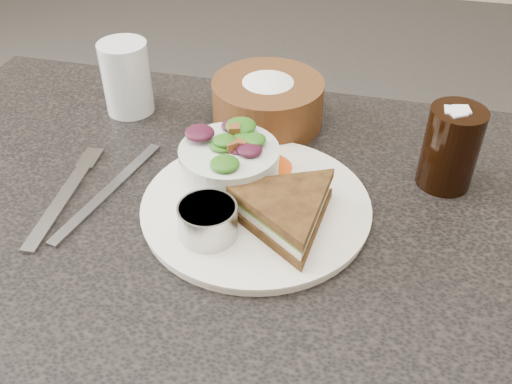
{
  "coord_description": "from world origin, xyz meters",
  "views": [
    {
      "loc": [
        0.17,
        -0.5,
        1.22
      ],
      "look_at": [
        0.04,
        0.03,
        0.78
      ],
      "focal_mm": 40.0,
      "sensor_mm": 36.0,
      "label": 1
    }
  ],
  "objects_px": {
    "dinner_plate": "(256,207)",
    "salad_bowl": "(229,159)",
    "sandwich": "(285,210)",
    "cola_glass": "(452,144)",
    "bread_basket": "(268,95)",
    "water_glass": "(127,78)",
    "dressing_ramekin": "(208,221)"
  },
  "relations": [
    {
      "from": "bread_basket",
      "to": "water_glass",
      "type": "bearing_deg",
      "value": -176.59
    },
    {
      "from": "salad_bowl",
      "to": "dressing_ramekin",
      "type": "distance_m",
      "value": 0.1
    },
    {
      "from": "bread_basket",
      "to": "cola_glass",
      "type": "xyz_separation_m",
      "value": [
        0.26,
        -0.09,
        0.01
      ]
    },
    {
      "from": "salad_bowl",
      "to": "water_glass",
      "type": "bearing_deg",
      "value": 142.32
    },
    {
      "from": "dressing_ramekin",
      "to": "bread_basket",
      "type": "xyz_separation_m",
      "value": [
        0.01,
        0.27,
        0.01
      ]
    },
    {
      "from": "sandwich",
      "to": "cola_glass",
      "type": "relative_size",
      "value": 1.33
    },
    {
      "from": "dressing_ramekin",
      "to": "water_glass",
      "type": "height_order",
      "value": "water_glass"
    },
    {
      "from": "sandwich",
      "to": "water_glass",
      "type": "height_order",
      "value": "water_glass"
    },
    {
      "from": "dressing_ramekin",
      "to": "bread_basket",
      "type": "bearing_deg",
      "value": 88.17
    },
    {
      "from": "water_glass",
      "to": "dinner_plate",
      "type": "bearing_deg",
      "value": -37.72
    },
    {
      "from": "sandwich",
      "to": "cola_glass",
      "type": "xyz_separation_m",
      "value": [
        0.19,
        0.14,
        0.03
      ]
    },
    {
      "from": "dinner_plate",
      "to": "cola_glass",
      "type": "relative_size",
      "value": 2.3
    },
    {
      "from": "dinner_plate",
      "to": "salad_bowl",
      "type": "xyz_separation_m",
      "value": [
        -0.04,
        0.03,
        0.04
      ]
    },
    {
      "from": "salad_bowl",
      "to": "dinner_plate",
      "type": "bearing_deg",
      "value": -37.88
    },
    {
      "from": "salad_bowl",
      "to": "water_glass",
      "type": "xyz_separation_m",
      "value": [
        -0.21,
        0.16,
        0.01
      ]
    },
    {
      "from": "salad_bowl",
      "to": "water_glass",
      "type": "relative_size",
      "value": 1.13
    },
    {
      "from": "sandwich",
      "to": "dinner_plate",
      "type": "bearing_deg",
      "value": -179.52
    },
    {
      "from": "dinner_plate",
      "to": "sandwich",
      "type": "height_order",
      "value": "sandwich"
    },
    {
      "from": "cola_glass",
      "to": "bread_basket",
      "type": "bearing_deg",
      "value": 160.48
    },
    {
      "from": "dressing_ramekin",
      "to": "sandwich",
      "type": "bearing_deg",
      "value": 24.45
    },
    {
      "from": "bread_basket",
      "to": "water_glass",
      "type": "height_order",
      "value": "water_glass"
    },
    {
      "from": "sandwich",
      "to": "dressing_ramekin",
      "type": "relative_size",
      "value": 2.36
    },
    {
      "from": "dinner_plate",
      "to": "cola_glass",
      "type": "bearing_deg",
      "value": 26.81
    },
    {
      "from": "bread_basket",
      "to": "cola_glass",
      "type": "bearing_deg",
      "value": -19.52
    },
    {
      "from": "bread_basket",
      "to": "dinner_plate",
      "type": "bearing_deg",
      "value": -81.29
    },
    {
      "from": "dressing_ramekin",
      "to": "dinner_plate",
      "type": "bearing_deg",
      "value": 58.98
    },
    {
      "from": "sandwich",
      "to": "cola_glass",
      "type": "distance_m",
      "value": 0.24
    },
    {
      "from": "dinner_plate",
      "to": "water_glass",
      "type": "height_order",
      "value": "water_glass"
    },
    {
      "from": "cola_glass",
      "to": "salad_bowl",
      "type": "bearing_deg",
      "value": -163.16
    },
    {
      "from": "water_glass",
      "to": "bread_basket",
      "type": "bearing_deg",
      "value": 3.41
    },
    {
      "from": "salad_bowl",
      "to": "dressing_ramekin",
      "type": "xyz_separation_m",
      "value": [
        0.0,
        -0.1,
        -0.02
      ]
    },
    {
      "from": "sandwich",
      "to": "dressing_ramekin",
      "type": "bearing_deg",
      "value": -119.79
    }
  ]
}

